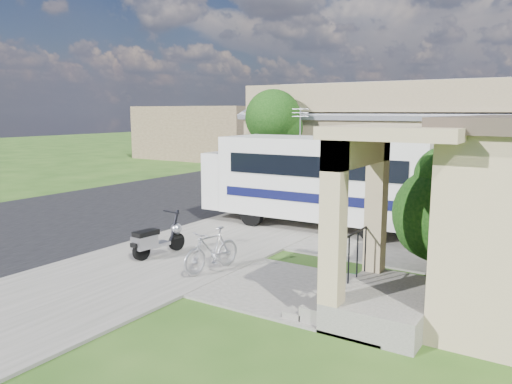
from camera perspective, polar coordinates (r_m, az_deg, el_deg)
The scene contains 18 objects.
ground at distance 12.58m, azimuth -4.27°, elevation -7.60°, with size 120.00×120.00×0.00m, color #204412.
street_slab at distance 24.81m, azimuth -4.26°, elevation 0.79°, with size 9.00×80.00×0.02m, color black.
sidewalk_slab at distance 21.58m, azimuth 9.68°, elevation -0.53°, with size 4.00×80.00×0.06m, color #595850.
driveway_slab at distance 15.66m, azimuth 10.19°, elevation -4.26°, with size 7.00×6.00×0.05m, color #595850.
walk_slab at distance 10.26m, azimuth 6.03°, elevation -11.42°, with size 4.00×3.00×0.05m, color #595850.
warehouse at distance 24.72m, azimuth 15.58°, elevation 5.06°, with size 12.50×8.40×5.04m.
distant_bldg_far at distance 39.88m, azimuth -4.87°, elevation 6.83°, with size 10.00×8.00×4.00m, color brown.
distant_bldg_near at distance 49.00m, azimuth 5.67°, elevation 6.78°, with size 8.00×7.00×3.20m, color #736148.
street_tree_a at distance 21.64m, azimuth 2.26°, elevation 8.19°, with size 2.44×2.40×4.58m.
street_tree_b at distance 30.68m, azimuth 11.88°, elevation 8.57°, with size 2.44×2.40×4.73m.
street_tree_c at distance 39.22m, azimuth 16.61°, elevation 8.06°, with size 2.44×2.40×4.42m.
motorhome at distance 15.65m, azimuth 7.15°, elevation 1.65°, with size 7.32×2.59×3.71m.
shrub at distance 11.74m, azimuth 20.92°, elevation -1.97°, with size 2.36×2.25×2.89m.
scooter at distance 12.68m, azimuth -11.39°, elevation -5.36°, with size 0.59×1.64×1.07m.
bicycle at distance 11.35m, azimuth -5.09°, elevation -6.90°, with size 0.46×1.63×0.98m, color #AAA8B0.
pickup_truck at distance 26.37m, azimuth 2.50°, elevation 2.88°, with size 2.43×5.26×1.46m, color silver.
van at distance 33.15m, azimuth 8.28°, elevation 4.47°, with size 2.66×6.53×1.90m, color silver.
garden_hose at distance 10.73m, azimuth 11.09°, elevation -10.16°, with size 0.46×0.46×0.21m, color #135F23.
Camera 1 is at (7.27, -9.61, 3.63)m, focal length 35.00 mm.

